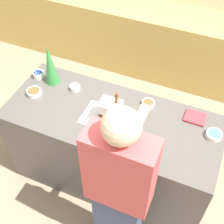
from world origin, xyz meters
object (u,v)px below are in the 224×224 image
object	(u,v)px
candy_bowl_far_right	(214,135)
person	(119,192)
decorative_tree	(50,65)
candy_bowl_beside_tree	(148,103)
cookbook	(195,118)
gingerbread_house	(110,111)
candy_bowl_far_left	(34,92)
baking_tray	(110,119)
candy_bowl_near_tray_right	(75,88)
candy_bowl_front_corner	(39,74)

from	to	relation	value
candy_bowl_far_right	person	world-z (taller)	person
decorative_tree	candy_bowl_beside_tree	distance (m)	0.93
decorative_tree	cookbook	bearing A→B (deg)	2.66
gingerbread_house	candy_bowl_far_left	bearing A→B (deg)	178.81
candy_bowl_far_left	person	size ratio (longest dim) A/B	0.08
baking_tray	candy_bowl_far_right	distance (m)	0.84
candy_bowl_far_right	candy_bowl_near_tray_right	world-z (taller)	candy_bowl_far_right
baking_tray	candy_bowl_front_corner	bearing A→B (deg)	164.51
candy_bowl_near_tray_right	candy_bowl_far_right	bearing A→B (deg)	-2.40
candy_bowl_beside_tree	candy_bowl_far_left	world-z (taller)	same
decorative_tree	candy_bowl_beside_tree	xyz separation A→B (m)	(0.91, 0.05, -0.17)
baking_tray	person	distance (m)	0.65
candy_bowl_front_corner	candy_bowl_far_left	bearing A→B (deg)	-68.28
candy_bowl_beside_tree	person	world-z (taller)	person
decorative_tree	candy_bowl_far_left	distance (m)	0.28
gingerbread_house	person	world-z (taller)	person
gingerbread_house	candy_bowl_far_left	xyz separation A→B (m)	(-0.75, 0.02, -0.09)
person	candy_bowl_front_corner	bearing A→B (deg)	145.17
candy_bowl_front_corner	cookbook	size ratio (longest dim) A/B	0.61
candy_bowl_front_corner	candy_bowl_beside_tree	distance (m)	1.07
candy_bowl_far_right	candy_bowl_front_corner	size ratio (longest dim) A/B	1.22
candy_bowl_front_corner	person	distance (m)	1.40
candy_bowl_far_left	candy_bowl_far_right	bearing A→B (deg)	5.17
candy_bowl_near_tray_right	person	bearing A→B (deg)	-45.99
candy_bowl_far_left	gingerbread_house	bearing A→B (deg)	-1.19
cookbook	person	xyz separation A→B (m)	(-0.33, -0.86, -0.04)
person	candy_bowl_far_left	bearing A→B (deg)	151.24
baking_tray	cookbook	distance (m)	0.70
candy_bowl_far_right	candy_bowl_beside_tree	distance (m)	0.60
baking_tray	candy_bowl_near_tray_right	distance (m)	0.49
decorative_tree	candy_bowl_near_tray_right	world-z (taller)	decorative_tree
cookbook	person	world-z (taller)	person
decorative_tree	person	bearing A→B (deg)	-38.72
baking_tray	gingerbread_house	xyz separation A→B (m)	(0.00, 0.00, 0.11)
candy_bowl_beside_tree	candy_bowl_far_left	xyz separation A→B (m)	(-0.98, -0.27, 0.00)
candy_bowl_beside_tree	candy_bowl_near_tray_right	world-z (taller)	same
gingerbread_house	candy_bowl_near_tray_right	size ratio (longest dim) A/B	3.08
gingerbread_house	candy_bowl_far_right	world-z (taller)	gingerbread_house
gingerbread_house	decorative_tree	distance (m)	0.72
baking_tray	candy_bowl_front_corner	size ratio (longest dim) A/B	4.62
candy_bowl_far_right	person	distance (m)	0.89
candy_bowl_near_tray_right	cookbook	world-z (taller)	candy_bowl_near_tray_right
baking_tray	decorative_tree	xyz separation A→B (m)	(-0.68, 0.23, 0.19)
candy_bowl_near_tray_right	baking_tray	bearing A→B (deg)	-25.63
decorative_tree	person	world-z (taller)	person
candy_bowl_far_right	candy_bowl_beside_tree	world-z (taller)	candy_bowl_far_right
candy_bowl_far_right	candy_bowl_front_corner	world-z (taller)	candy_bowl_front_corner
gingerbread_house	person	distance (m)	0.66
candy_bowl_beside_tree	cookbook	size ratio (longest dim) A/B	0.66
candy_bowl_far_right	candy_bowl_beside_tree	size ratio (longest dim) A/B	1.13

